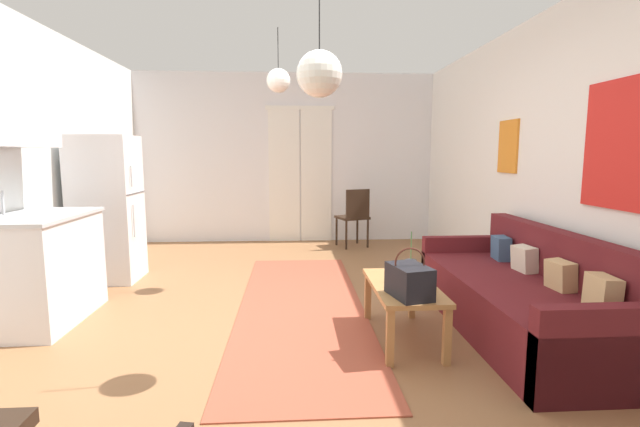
# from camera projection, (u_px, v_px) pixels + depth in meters

# --- Properties ---
(ground_plane) EXTENTS (5.28, 7.98, 0.10)m
(ground_plane) POSITION_uv_depth(u_px,v_px,m) (281.00, 334.00, 3.62)
(ground_plane) COLOR #8E603D
(wall_back) EXTENTS (4.88, 0.13, 2.66)m
(wall_back) POSITION_uv_depth(u_px,v_px,m) (287.00, 159.00, 7.13)
(wall_back) COLOR silver
(wall_back) RESTS_ON ground_plane
(wall_right) EXTENTS (0.12, 7.58, 2.66)m
(wall_right) POSITION_uv_depth(u_px,v_px,m) (577.00, 163.00, 3.57)
(wall_right) COLOR white
(wall_right) RESTS_ON ground_plane
(area_rug) EXTENTS (1.13, 3.56, 0.01)m
(area_rug) POSITION_uv_depth(u_px,v_px,m) (301.00, 306.00, 4.12)
(area_rug) COLOR #9E4733
(area_rug) RESTS_ON ground_plane
(couch) EXTENTS (0.85, 2.17, 0.81)m
(couch) POSITION_uv_depth(u_px,v_px,m) (524.00, 299.00, 3.50)
(couch) COLOR #5B191E
(couch) RESTS_ON ground_plane
(coffee_table) EXTENTS (0.46, 0.95, 0.43)m
(coffee_table) POSITION_uv_depth(u_px,v_px,m) (403.00, 292.00, 3.36)
(coffee_table) COLOR #A87542
(coffee_table) RESTS_ON ground_plane
(bamboo_vase) EXTENTS (0.09, 0.09, 0.38)m
(bamboo_vase) POSITION_uv_depth(u_px,v_px,m) (411.00, 270.00, 3.44)
(bamboo_vase) COLOR #2D2D33
(bamboo_vase) RESTS_ON coffee_table
(handbag) EXTENTS (0.29, 0.37, 0.34)m
(handbag) POSITION_uv_depth(u_px,v_px,m) (409.00, 281.00, 3.04)
(handbag) COLOR black
(handbag) RESTS_ON coffee_table
(refrigerator) EXTENTS (0.67, 0.58, 1.60)m
(refrigerator) POSITION_uv_depth(u_px,v_px,m) (107.00, 209.00, 4.91)
(refrigerator) COLOR white
(refrigerator) RESTS_ON ground_plane
(kitchen_counter) EXTENTS (0.64, 1.05, 2.09)m
(kitchen_counter) POSITION_uv_depth(u_px,v_px,m) (34.00, 230.00, 3.66)
(kitchen_counter) COLOR silver
(kitchen_counter) RESTS_ON ground_plane
(accent_chair) EXTENTS (0.53, 0.52, 0.89)m
(accent_chair) POSITION_uv_depth(u_px,v_px,m) (354.00, 214.00, 6.69)
(accent_chair) COLOR black
(accent_chair) RESTS_ON ground_plane
(pendant_lamp_near) EXTENTS (0.28, 0.28, 0.92)m
(pendant_lamp_near) POSITION_uv_depth(u_px,v_px,m) (319.00, 74.00, 2.68)
(pendant_lamp_near) COLOR black
(pendant_lamp_far) EXTENTS (0.24, 0.24, 0.64)m
(pendant_lamp_far) POSITION_uv_depth(u_px,v_px,m) (278.00, 81.00, 4.53)
(pendant_lamp_far) COLOR black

